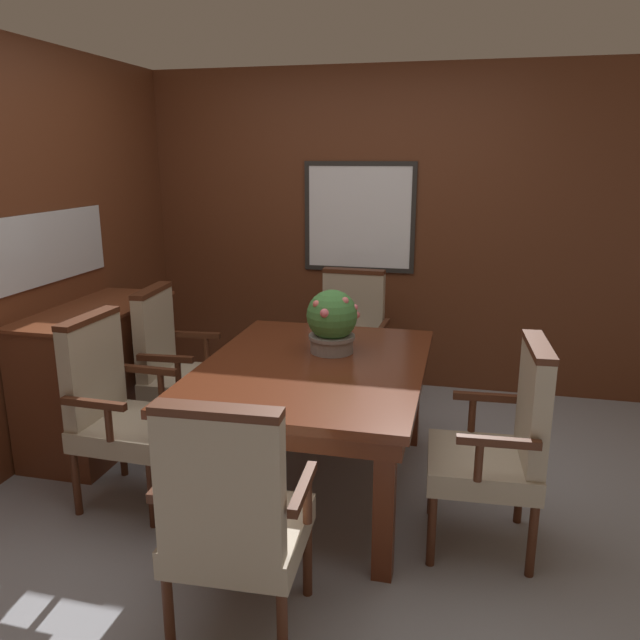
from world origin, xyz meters
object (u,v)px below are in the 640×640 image
chair_head_near (233,516)px  potted_plant (332,321)px  chair_right_near (502,442)px  chair_left_near (117,405)px  sideboard_cabinet (101,375)px  dining_table (314,380)px  chair_left_far (175,363)px  chair_head_far (349,338)px

chair_head_near → potted_plant: size_ratio=2.85×
chair_right_near → chair_left_near: bearing=-92.5°
chair_head_near → sideboard_cabinet: (-1.46, 1.46, -0.09)m
dining_table → chair_head_near: 1.18m
potted_plant → chair_left_far: bearing=171.9°
chair_left_near → sideboard_cabinet: (-0.49, 0.63, -0.09)m
chair_left_near → chair_right_near: same height
chair_right_near → chair_head_far: size_ratio=1.00×
chair_head_near → chair_right_near: same height
dining_table → chair_head_far: bearing=91.2°
chair_left_far → sideboard_cabinet: (-0.48, -0.08, -0.09)m
chair_head_near → potted_plant: bearing=-95.3°
chair_left_near → chair_head_near: bearing=-128.9°
dining_table → chair_head_far: 1.17m
chair_left_far → chair_right_near: bearing=-113.6°
chair_left_near → chair_right_near: (1.94, 0.02, 0.00)m
chair_head_near → chair_left_far: (-0.98, 1.54, 0.00)m
chair_head_near → chair_left_near: 1.28m
dining_table → chair_head_near: (-0.01, -1.17, -0.10)m
chair_right_near → chair_left_far: size_ratio=1.00×
dining_table → chair_left_far: size_ratio=1.55×
chair_right_near → dining_table: bearing=-111.4°
chair_head_far → potted_plant: bearing=-82.6°
chair_right_near → chair_left_far: bearing=-112.4°
dining_table → chair_head_near: chair_head_near is taller
dining_table → chair_left_near: 1.04m
chair_left_near → potted_plant: 1.23m
chair_head_far → sideboard_cabinet: (-1.45, -0.88, -0.09)m
chair_head_near → chair_right_near: 1.30m
chair_head_near → potted_plant: 1.44m
sideboard_cabinet → chair_head_near: bearing=-45.0°
sideboard_cabinet → chair_head_far: bearing=31.3°
chair_left_far → chair_head_far: size_ratio=1.00×
dining_table → chair_left_near: chair_left_near is taller
chair_left_near → chair_left_far: bearing=2.9°
dining_table → sideboard_cabinet: sideboard_cabinet is taller
chair_head_near → chair_left_far: bearing=-60.2°
chair_left_far → chair_head_far: (0.97, 0.80, 0.00)m
chair_head_far → sideboard_cabinet: 1.70m
chair_left_far → chair_left_near: bearing=176.6°
potted_plant → sideboard_cabinet: bearing=177.4°
dining_table → chair_head_near: bearing=-90.6°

